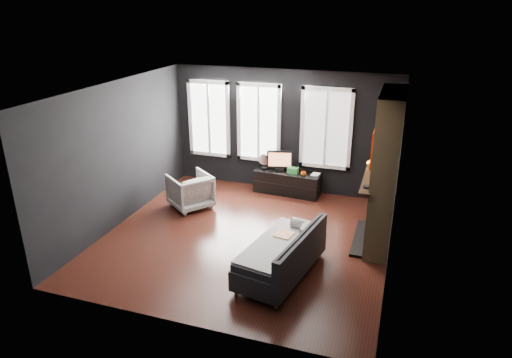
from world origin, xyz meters
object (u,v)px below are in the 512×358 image
(sofa, at_px, (281,252))
(book, at_px, (312,169))
(media_console, at_px, (287,183))
(armchair, at_px, (190,189))
(mantel_vase, at_px, (372,162))
(monitor, at_px, (280,159))
(mug, at_px, (303,173))

(sofa, relative_size, book, 8.13)
(book, bearing_deg, media_console, -176.45)
(armchair, xyz_separation_m, mantel_vase, (3.58, 0.15, 0.93))
(sofa, bearing_deg, monitor, 116.80)
(mantel_vase, bearing_deg, armchair, -177.60)
(book, height_order, mantel_vase, mantel_vase)
(armchair, bearing_deg, sofa, 90.85)
(mug, distance_m, book, 0.22)
(mantel_vase, bearing_deg, mug, 143.77)
(media_console, relative_size, mug, 12.78)
(book, distance_m, mantel_vase, 1.94)
(sofa, height_order, mantel_vase, mantel_vase)
(armchair, bearing_deg, mantel_vase, 129.98)
(sofa, distance_m, media_console, 3.26)
(sofa, relative_size, armchair, 2.26)
(book, bearing_deg, sofa, -86.59)
(mug, bearing_deg, armchair, -149.54)
(sofa, xyz_separation_m, armchair, (-2.45, 1.83, 0.01))
(media_console, distance_m, mantel_vase, 2.46)
(sofa, bearing_deg, armchair, 154.00)
(book, relative_size, mantel_vase, 1.04)
(monitor, relative_size, mug, 5.02)
(sofa, height_order, book, sofa)
(media_console, distance_m, monitor, 0.55)
(sofa, distance_m, mantel_vase, 2.47)
(sofa, height_order, media_console, sofa)
(mug, bearing_deg, mantel_vase, -36.23)
(monitor, bearing_deg, mug, -29.03)
(armchair, relative_size, monitor, 1.38)
(monitor, distance_m, book, 0.75)
(book, xyz_separation_m, mantel_vase, (1.32, -1.22, 0.72))
(media_console, xyz_separation_m, book, (0.54, 0.03, 0.36))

